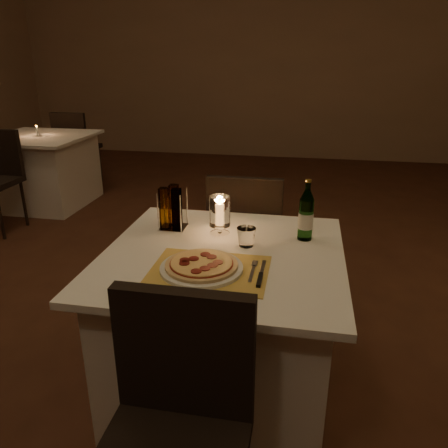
% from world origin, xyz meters
% --- Properties ---
extents(floor, '(8.00, 10.00, 0.02)m').
position_xyz_m(floor, '(0.00, 0.00, -0.01)').
color(floor, '#482517').
rests_on(floor, ground).
extents(wall_back, '(8.00, 0.02, 3.00)m').
position_xyz_m(wall_back, '(0.00, 5.01, 1.50)').
color(wall_back, '#997759').
rests_on(wall_back, ground).
extents(main_table, '(1.00, 1.00, 0.74)m').
position_xyz_m(main_table, '(0.21, -0.31, 0.37)').
color(main_table, white).
rests_on(main_table, ground).
extents(chair_near, '(0.42, 0.42, 0.90)m').
position_xyz_m(chair_near, '(0.21, -1.02, 0.55)').
color(chair_near, black).
rests_on(chair_near, ground).
extents(chair_far, '(0.42, 0.42, 0.90)m').
position_xyz_m(chair_far, '(0.21, 0.41, 0.55)').
color(chair_far, black).
rests_on(chair_far, ground).
extents(placemat, '(0.45, 0.34, 0.00)m').
position_xyz_m(placemat, '(0.19, -0.49, 0.74)').
color(placemat, gold).
rests_on(placemat, main_table).
extents(plate, '(0.32, 0.32, 0.01)m').
position_xyz_m(plate, '(0.16, -0.49, 0.75)').
color(plate, white).
rests_on(plate, placemat).
extents(pizza, '(0.28, 0.28, 0.02)m').
position_xyz_m(pizza, '(0.16, -0.49, 0.77)').
color(pizza, '#D8B77F').
rests_on(pizza, plate).
extents(fork, '(0.02, 0.18, 0.00)m').
position_xyz_m(fork, '(0.36, -0.45, 0.75)').
color(fork, silver).
rests_on(fork, placemat).
extents(knife, '(0.02, 0.22, 0.01)m').
position_xyz_m(knife, '(0.39, -0.52, 0.75)').
color(knife, black).
rests_on(knife, placemat).
extents(tumbler, '(0.08, 0.08, 0.08)m').
position_xyz_m(tumbler, '(0.30, -0.22, 0.78)').
color(tumbler, white).
rests_on(tumbler, main_table).
extents(water_bottle, '(0.07, 0.07, 0.28)m').
position_xyz_m(water_bottle, '(0.55, -0.10, 0.85)').
color(water_bottle, '#5E9650').
rests_on(water_bottle, main_table).
extents(hurricane_candle, '(0.10, 0.10, 0.18)m').
position_xyz_m(hurricane_candle, '(0.16, -0.12, 0.85)').
color(hurricane_candle, white).
rests_on(hurricane_candle, main_table).
extents(cruet_caddy, '(0.12, 0.12, 0.21)m').
position_xyz_m(cruet_caddy, '(-0.07, -0.09, 0.84)').
color(cruet_caddy, white).
rests_on(cruet_caddy, main_table).
extents(neighbor_table_left, '(1.00, 1.00, 0.74)m').
position_xyz_m(neighbor_table_left, '(-2.21, 2.15, 0.37)').
color(neighbor_table_left, white).
rests_on(neighbor_table_left, ground).
extents(neighbor_chair_lb, '(0.42, 0.42, 0.90)m').
position_xyz_m(neighbor_chair_lb, '(-2.21, 2.86, 0.55)').
color(neighbor_chair_lb, black).
rests_on(neighbor_chair_lb, ground).
extents(neighbor_candle_left, '(0.03, 0.03, 0.11)m').
position_xyz_m(neighbor_candle_left, '(-2.21, 2.15, 0.79)').
color(neighbor_candle_left, white).
rests_on(neighbor_candle_left, neighbor_table_left).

